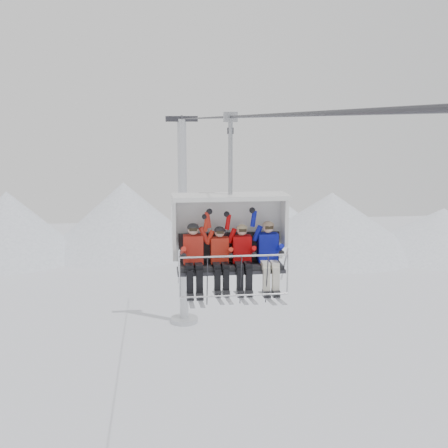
{
  "coord_description": "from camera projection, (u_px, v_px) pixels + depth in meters",
  "views": [
    {
      "loc": [
        -1.64,
        -13.57,
        13.24
      ],
      "look_at": [
        0.0,
        0.0,
        10.7
      ],
      "focal_mm": 45.0,
      "sensor_mm": 36.0,
      "label": 1
    }
  ],
  "objects": [
    {
      "name": "skier_far_right",
      "position": [
        268.0,
        253.0,
        12.77
      ],
      "size": [
        0.45,
        1.69,
        1.75
      ],
      "color": "#0D149C",
      "rests_on": "chairlift_carrier"
    },
    {
      "name": "chairlift_carrier",
      "position": [
        229.0,
        231.0,
        12.88
      ],
      "size": [
        2.6,
        1.17,
        3.98
      ],
      "color": "black",
      "rests_on": "haul_cable"
    },
    {
      "name": "skier_far_left",
      "position": [
        193.0,
        255.0,
        12.57
      ],
      "size": [
        0.44,
        1.69,
        1.74
      ],
      "color": "red",
      "rests_on": "chairlift_carrier"
    },
    {
      "name": "skier_center_left",
      "position": [
        220.0,
        257.0,
        12.64
      ],
      "size": [
        0.4,
        1.69,
        1.6
      ],
      "color": "red",
      "rests_on": "chairlift_carrier"
    },
    {
      "name": "ridgeline",
      "position": [
        158.0,
        225.0,
        56.19
      ],
      "size": [
        72.0,
        21.0,
        7.0
      ],
      "color": "white",
      "rests_on": "ground"
    },
    {
      "name": "haul_cable",
      "position": [
        224.0,
        117.0,
        13.43
      ],
      "size": [
        0.06,
        50.0,
        0.06
      ],
      "primitive_type": "cylinder",
      "rotation": [
        1.57,
        0.0,
        0.0
      ],
      "color": "#2E2E33",
      "rests_on": "lift_tower_left"
    },
    {
      "name": "lift_tower_right",
      "position": [
        183.0,
        237.0,
        36.27
      ],
      "size": [
        2.0,
        1.8,
        13.48
      ],
      "color": "#B6B9BE",
      "rests_on": "ground"
    },
    {
      "name": "skier_center_right",
      "position": [
        242.0,
        255.0,
        12.7
      ],
      "size": [
        0.42,
        1.69,
        1.66
      ],
      "color": "#BC0709",
      "rests_on": "chairlift_carrier"
    }
  ]
}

